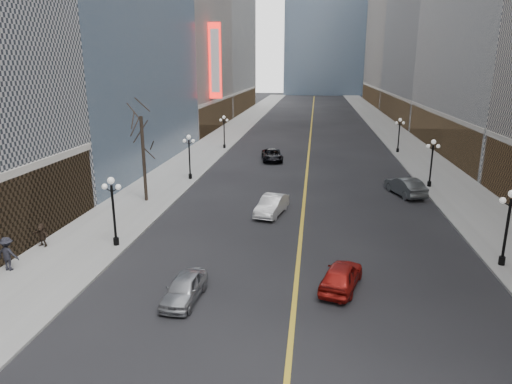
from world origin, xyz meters
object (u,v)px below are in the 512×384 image
(streetlamp_west_3, at_px, (224,128))
(car_sb_far, at_px, (405,186))
(streetlamp_east_1, at_px, (508,220))
(car_nb_far, at_px, (272,155))
(streetlamp_west_1, at_px, (113,204))
(car_sb_mid, at_px, (341,276))
(car_nb_mid, at_px, (272,205))
(car_nb_near, at_px, (184,288))
(streetlamp_west_2, at_px, (189,152))
(streetlamp_east_2, at_px, (432,158))
(streetlamp_east_3, at_px, (399,132))

(streetlamp_west_3, height_order, car_sb_far, streetlamp_west_3)
(streetlamp_east_1, relative_size, car_nb_far, 0.89)
(streetlamp_west_1, relative_size, car_sb_mid, 1.07)
(car_nb_mid, bearing_deg, car_nb_near, -89.64)
(streetlamp_west_1, distance_m, car_sb_mid, 14.84)
(streetlamp_west_2, bearing_deg, car_sb_far, -8.08)
(car_nb_far, bearing_deg, streetlamp_east_2, -43.87)
(streetlamp_east_2, height_order, car_nb_far, streetlamp_east_2)
(streetlamp_east_3, relative_size, streetlamp_west_3, 1.00)
(car_nb_near, height_order, car_nb_mid, car_nb_mid)
(streetlamp_east_3, height_order, car_sb_mid, streetlamp_east_3)
(car_sb_mid, xyz_separation_m, car_sb_far, (6.64, 18.91, 0.11))
(car_nb_mid, distance_m, car_sb_mid, 12.82)
(streetlamp_east_2, distance_m, car_sb_mid, 23.91)
(streetlamp_west_1, relative_size, streetlamp_west_3, 1.00)
(streetlamp_west_2, height_order, car_nb_far, streetlamp_west_2)
(streetlamp_east_2, xyz_separation_m, car_nb_far, (-16.19, 10.76, -2.19))
(streetlamp_west_1, bearing_deg, car_nb_near, -44.31)
(streetlamp_east_2, height_order, streetlamp_west_2, same)
(car_nb_far, relative_size, car_sb_far, 1.02)
(streetlamp_west_3, xyz_separation_m, car_nb_far, (7.41, -7.24, -2.19))
(car_sb_mid, height_order, car_sb_far, car_sb_far)
(streetlamp_west_2, bearing_deg, car_nb_far, 55.46)
(streetlamp_east_1, xyz_separation_m, car_sb_far, (-2.80, 15.05, -2.08))
(streetlamp_east_3, height_order, car_nb_mid, streetlamp_east_3)
(streetlamp_east_1, distance_m, streetlamp_east_2, 18.00)
(car_sb_mid, bearing_deg, car_sb_far, -93.75)
(car_sb_far, bearing_deg, streetlamp_east_1, 82.04)
(streetlamp_east_1, xyz_separation_m, streetlamp_west_3, (-23.60, 36.00, 0.00))
(car_sb_mid, bearing_deg, streetlamp_east_1, -142.16)
(streetlamp_east_1, height_order, car_sb_mid, streetlamp_east_1)
(streetlamp_east_1, height_order, car_sb_far, streetlamp_east_1)
(streetlamp_east_2, bearing_deg, car_sb_mid, -113.36)
(streetlamp_east_2, height_order, streetlamp_east_3, same)
(car_nb_near, xyz_separation_m, car_sb_mid, (7.84, 2.31, 0.06))
(car_sb_far, bearing_deg, streetlamp_east_2, -151.98)
(streetlamp_east_2, height_order, streetlamp_west_1, same)
(streetlamp_west_2, bearing_deg, car_nb_mid, -46.88)
(car_nb_near, bearing_deg, streetlamp_east_2, 58.13)
(streetlamp_east_3, bearing_deg, car_nb_near, -112.29)
(streetlamp_west_1, height_order, car_sb_far, streetlamp_west_1)
(streetlamp_west_2, height_order, car_sb_mid, streetlamp_west_2)
(streetlamp_west_2, height_order, car_sb_far, streetlamp_west_2)
(car_nb_far, height_order, car_sb_mid, car_sb_mid)
(car_nb_near, bearing_deg, streetlamp_west_1, 139.39)
(car_nb_far, bearing_deg, streetlamp_east_3, 13.82)
(streetlamp_east_1, height_order, car_nb_far, streetlamp_east_1)
(streetlamp_west_1, xyz_separation_m, car_sb_far, (20.80, 15.05, -2.08))
(car_nb_near, bearing_deg, streetlamp_east_3, 71.41)
(car_nb_near, height_order, car_sb_mid, car_sb_mid)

